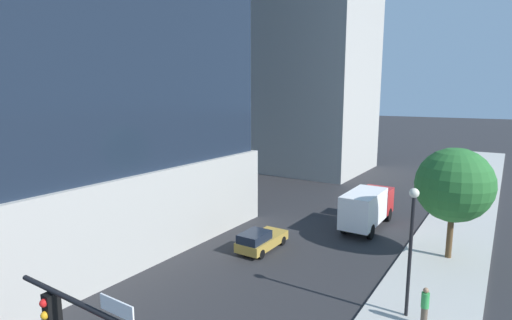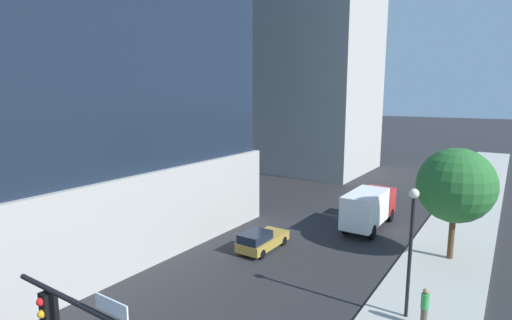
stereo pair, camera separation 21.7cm
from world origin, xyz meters
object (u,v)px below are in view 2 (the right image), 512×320
box_truck (369,207)px  construction_building (312,55)px  street_tree (456,186)px  street_lamp (411,235)px  pedestrian_green_shirt (425,307)px  car_gold (261,240)px

box_truck → construction_building: bearing=126.2°
construction_building → street_tree: construction_building is taller
street_lamp → pedestrian_green_shirt: 3.17m
street_tree → pedestrian_green_shirt: size_ratio=3.86×
pedestrian_green_shirt → car_gold: bearing=161.7°
street_lamp → car_gold: 11.03m
box_truck → street_lamp: bearing=-64.5°
car_gold → construction_building: bearing=109.8°
street_tree → pedestrian_green_shirt: 9.58m
street_lamp → box_truck: size_ratio=0.86×
street_lamp → pedestrian_green_shirt: street_lamp is taller
construction_building → pedestrian_green_shirt: construction_building is taller
construction_building → street_lamp: 39.52m
construction_building → pedestrian_green_shirt: bearing=-56.7°
car_gold → box_truck: box_truck is taller
car_gold → box_truck: 9.52m
street_lamp → pedestrian_green_shirt: (0.84, -0.46, -3.02)m
box_truck → pedestrian_green_shirt: bearing=-62.1°
box_truck → pedestrian_green_shirt: (6.29, -11.87, -0.68)m
box_truck → pedestrian_green_shirt: 13.45m
box_truck → pedestrian_green_shirt: box_truck is taller
construction_building → car_gold: bearing=-70.2°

